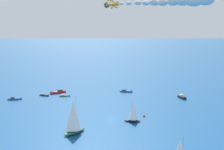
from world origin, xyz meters
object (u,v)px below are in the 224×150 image
motorboat_mid_cluster (45,95)px  motorboat_outer_ring_b (58,92)px  motorboat_far_stbd (182,97)px  biplane_lead (112,4)px  sailboat_near_centre (133,112)px  marker_buoy (144,115)px  motorboat_outer_ring_a (65,96)px  sailboat_outer_ring_c (73,117)px  motorboat_ahead (127,91)px  motorboat_inshore (15,99)px

motorboat_mid_cluster → motorboat_outer_ring_b: size_ratio=0.57×
motorboat_far_stbd → biplane_lead: 68.82m
sailboat_near_centre → motorboat_far_stbd: (37.67, -36.30, -3.25)m
marker_buoy → biplane_lead: bearing=83.5°
motorboat_outer_ring_a → sailboat_outer_ring_c: size_ratio=0.43×
motorboat_outer_ring_a → motorboat_outer_ring_b: size_ratio=0.64×
motorboat_ahead → motorboat_outer_ring_b: 38.76m
motorboat_outer_ring_a → sailboat_outer_ring_c: sailboat_outer_ring_c is taller
sailboat_near_centre → motorboat_mid_cluster: 67.08m
sailboat_near_centre → motorboat_mid_cluster: bearing=30.3°
sailboat_outer_ring_c → biplane_lead: (19.28, -17.36, 39.75)m
motorboat_ahead → motorboat_outer_ring_a: motorboat_ahead is taller
motorboat_mid_cluster → marker_buoy: size_ratio=2.42×
sailboat_outer_ring_c → motorboat_mid_cluster: bearing=8.0°
marker_buoy → sailboat_outer_ring_c: bearing=119.9°
motorboat_far_stbd → motorboat_ahead: motorboat_far_stbd is taller
motorboat_inshore → biplane_lead: size_ratio=1.00×
motorboat_mid_cluster → biplane_lead: 71.99m
motorboat_inshore → biplane_lead: (-42.19, -41.58, 45.24)m
motorboat_inshore → motorboat_outer_ring_b: 25.14m
sailboat_near_centre → motorboat_ahead: size_ratio=1.21×
motorboat_outer_ring_b → sailboat_outer_ring_c: sailboat_outer_ring_c is taller
sailboat_near_centre → biplane_lead: bearing=37.9°
sailboat_outer_ring_c → marker_buoy: size_ratio=6.29×
sailboat_near_centre → motorboat_inshore: size_ratio=1.20×
motorboat_inshore → motorboat_ahead: bearing=-82.0°
motorboat_far_stbd → sailboat_outer_ring_c: bearing=128.5°
motorboat_inshore → motorboat_outer_ring_a: (3.36, -25.41, -0.10)m
motorboat_mid_cluster → biplane_lead: biplane_lead is taller
sailboat_near_centre → sailboat_outer_ring_c: (-10.43, 24.24, 2.17)m
biplane_lead → motorboat_outer_ring_a: bearing=19.5°
motorboat_ahead → motorboat_mid_cluster: 45.73m
marker_buoy → motorboat_inshore: bearing=51.5°
motorboat_outer_ring_a → biplane_lead: size_ratio=0.81×
motorboat_ahead → sailboat_outer_ring_c: 78.92m
motorboat_outer_ring_b → sailboat_outer_ring_c: 74.22m
motorboat_inshore → marker_buoy: 70.33m
motorboat_ahead → motorboat_outer_ring_a: 35.31m
sailboat_near_centre → motorboat_outer_ring_a: 59.18m
motorboat_ahead → motorboat_mid_cluster: size_ratio=1.37×
motorboat_outer_ring_b → biplane_lead: bearing=-160.1°
sailboat_near_centre → biplane_lead: size_ratio=1.20×
motorboat_inshore → motorboat_far_stbd: bearing=-99.0°
motorboat_ahead → motorboat_mid_cluster: (-1.68, 45.70, -0.13)m
marker_buoy → motorboat_mid_cluster: bearing=38.7°
motorboat_outer_ring_a → marker_buoy: marker_buoy is taller
motorboat_inshore → motorboat_outer_ring_b: motorboat_outer_ring_b is taller
motorboat_ahead → motorboat_outer_ring_a: (-5.12, 34.94, -0.11)m
motorboat_outer_ring_a → biplane_lead: 66.27m
motorboat_outer_ring_b → sailboat_outer_ring_c: (-73.99, -2.43, 5.32)m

